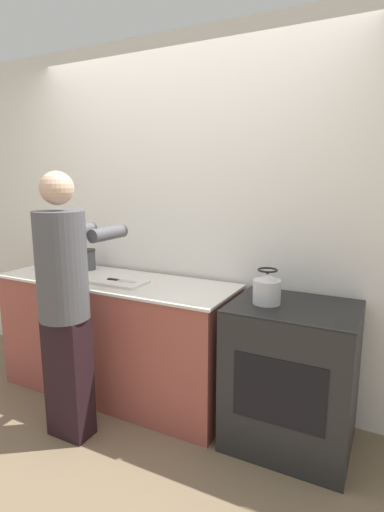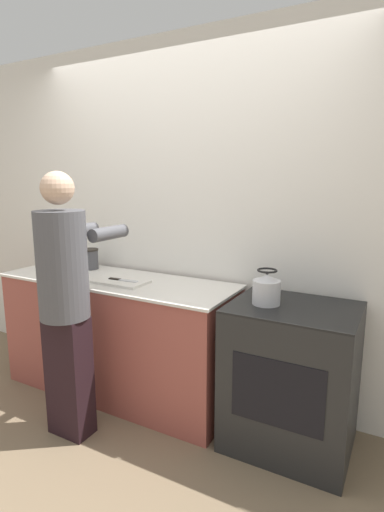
# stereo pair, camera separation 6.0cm
# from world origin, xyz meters

# --- Properties ---
(ground_plane) EXTENTS (12.00, 12.00, 0.00)m
(ground_plane) POSITION_xyz_m (0.00, 0.00, 0.00)
(ground_plane) COLOR #7A664C
(wall_back) EXTENTS (8.00, 0.05, 2.60)m
(wall_back) POSITION_xyz_m (0.00, 0.65, 1.30)
(wall_back) COLOR white
(wall_back) RESTS_ON ground_plane
(counter) EXTENTS (1.80, 0.61, 0.88)m
(counter) POSITION_xyz_m (-0.39, 0.29, 0.44)
(counter) COLOR #9E4C42
(counter) RESTS_ON ground_plane
(oven) EXTENTS (0.72, 0.59, 0.88)m
(oven) POSITION_xyz_m (0.91, 0.29, 0.44)
(oven) COLOR black
(oven) RESTS_ON ground_plane
(person) EXTENTS (0.34, 0.58, 1.65)m
(person) POSITION_xyz_m (-0.33, -0.25, 0.90)
(person) COLOR black
(person) RESTS_ON ground_plane
(cutting_board) EXTENTS (0.37, 0.22, 0.02)m
(cutting_board) POSITION_xyz_m (-0.29, 0.22, 0.89)
(cutting_board) COLOR silver
(cutting_board) RESTS_ON counter
(knife) EXTENTS (0.23, 0.05, 0.01)m
(knife) POSITION_xyz_m (-0.28, 0.23, 0.90)
(knife) COLOR silver
(knife) RESTS_ON cutting_board
(kettle) EXTENTS (0.16, 0.16, 0.21)m
(kettle) POSITION_xyz_m (0.76, 0.26, 0.97)
(kettle) COLOR silver
(kettle) RESTS_ON oven
(bowl_prep) EXTENTS (0.15, 0.15, 0.06)m
(bowl_prep) POSITION_xyz_m (-0.99, 0.25, 0.91)
(bowl_prep) COLOR #C6B789
(bowl_prep) RESTS_ON counter
(canister_jar) EXTENTS (0.14, 0.14, 0.16)m
(canister_jar) POSITION_xyz_m (-0.79, 0.45, 0.97)
(canister_jar) COLOR #4C4C51
(canister_jar) RESTS_ON counter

